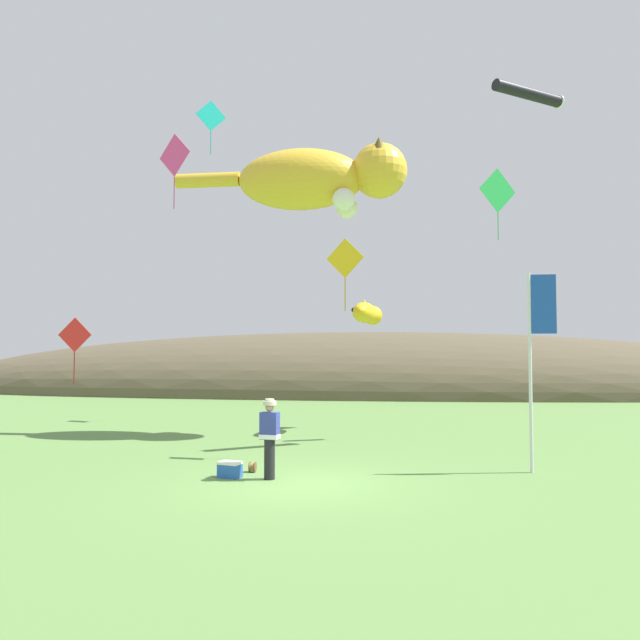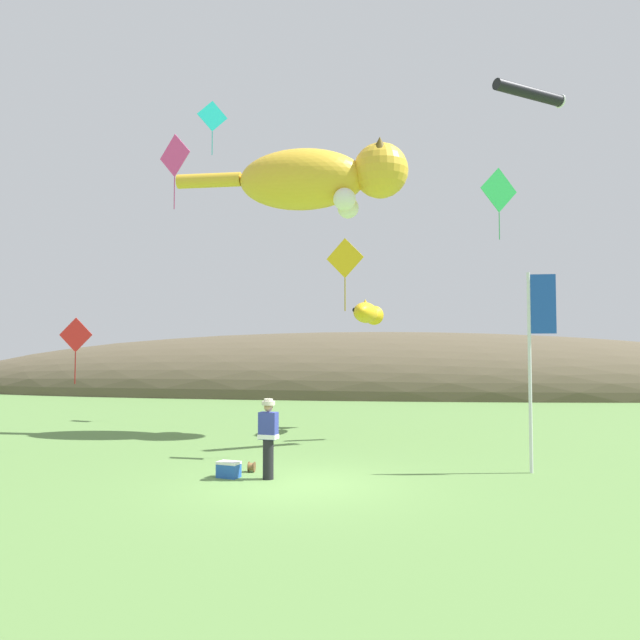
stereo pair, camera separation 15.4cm
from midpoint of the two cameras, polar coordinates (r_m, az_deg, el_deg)
name	(u,v)px [view 2 (the right image)]	position (r m, az deg, el deg)	size (l,w,h in m)	color
ground_plane	(296,485)	(13.70, -1.90, -14.81)	(120.00, 120.00, 0.00)	#5B8442
distant_hill_ridge	(368,393)	(42.88, 4.54, -6.63)	(62.89, 14.82, 8.28)	brown
festival_attendant	(268,436)	(14.12, -4.43, -10.52)	(0.46, 0.33, 1.77)	black
kite_spool	(252,467)	(15.10, -5.98, -13.21)	(0.15, 0.24, 0.24)	olive
picnic_cooler	(229,469)	(14.52, -8.04, -13.37)	(0.56, 0.45, 0.36)	blue
festival_banner_pole	(536,341)	(15.52, 19.39, -1.81)	(0.66, 0.08, 4.70)	silver
kite_giant_cat	(319,179)	(22.25, 0.10, 12.73)	(8.23, 2.37, 2.50)	gold
kite_fish_windsock	(367,313)	(22.28, 4.54, 0.64)	(1.11, 2.80, 0.84)	gold
kite_tube_streamer	(530,93)	(21.64, 18.87, 19.04)	(2.47, 1.93, 0.44)	black
kite_diamond_red	(76,336)	(19.06, -21.22, -1.35)	(0.99, 0.05, 1.89)	red
kite_diamond_green	(499,190)	(21.79, 16.23, 11.30)	(1.29, 0.79, 2.39)	green
kite_diamond_teal	(212,117)	(24.92, -9.63, 17.86)	(1.00, 0.63, 2.07)	#19BFBF
kite_diamond_gold	(345,259)	(17.06, 2.56, 5.61)	(1.05, 0.34, 2.00)	yellow
kite_diamond_orange	(289,164)	(26.96, -2.66, 14.05)	(0.96, 0.65, 2.05)	orange
kite_diamond_pink	(175,156)	(18.23, -12.90, 14.40)	(1.07, 0.57, 2.10)	#E53F8C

